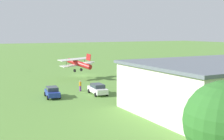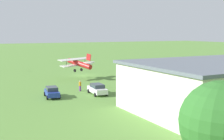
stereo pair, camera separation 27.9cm
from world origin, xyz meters
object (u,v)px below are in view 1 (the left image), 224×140
at_px(car_silver, 208,79).
at_px(person_walking_on_apron, 193,81).
at_px(person_by_parked_cars, 119,82).
at_px(person_watching_takeoff, 80,86).
at_px(biplane, 78,63).
at_px(truck_box_grey, 158,76).
at_px(car_white, 98,89).
at_px(car_blue, 52,92).
at_px(car_grey, 128,86).

xyz_separation_m(car_silver, person_walking_on_apron, (3.71, 0.09, 0.03)).
bearing_deg(car_silver, person_by_parked_cars, -20.63).
xyz_separation_m(person_watching_takeoff, person_walking_on_apron, (-19.79, 4.64, 0.02)).
bearing_deg(person_by_parked_cars, biplane, -71.57).
height_order(truck_box_grey, person_watching_takeoff, truck_box_grey).
relative_size(car_white, person_watching_takeoff, 2.70).
xyz_separation_m(car_blue, person_walking_on_apron, (-25.23, 1.97, 0.06)).
bearing_deg(biplane, person_watching_takeoff, 70.48).
relative_size(biplane, person_by_parked_cars, 5.34).
relative_size(car_silver, car_blue, 1.02).
distance_m(car_white, person_by_parked_cars, 8.15).
bearing_deg(truck_box_grey, person_by_parked_cars, -22.12).
bearing_deg(car_blue, biplane, -123.33).
bearing_deg(car_white, car_silver, 177.64).
bearing_deg(car_silver, car_grey, -2.57).
distance_m(biplane, car_blue, 17.89).
xyz_separation_m(biplane, car_grey, (-2.58, 15.95, -2.42)).
bearing_deg(truck_box_grey, person_watching_takeoff, -5.27).
bearing_deg(person_by_parked_cars, car_white, 37.49).
bearing_deg(person_watching_takeoff, person_by_parked_cars, -170.57).
relative_size(car_silver, truck_box_grey, 0.58).
relative_size(car_white, truck_box_grey, 0.64).
xyz_separation_m(truck_box_grey, person_walking_on_apron, (-5.38, 3.31, -0.80)).
bearing_deg(person_by_parked_cars, car_silver, 159.37).
xyz_separation_m(car_blue, person_by_parked_cars, (-13.35, -3.99, -0.05)).
bearing_deg(car_grey, person_walking_on_apron, 176.31).
xyz_separation_m(biplane, person_by_parked_cars, (-3.61, 10.83, -2.47)).
distance_m(biplane, person_by_parked_cars, 11.68).
relative_size(car_grey, person_walking_on_apron, 2.43).
relative_size(car_blue, person_watching_takeoff, 2.42).
bearing_deg(person_watching_takeoff, car_grey, 151.03).
distance_m(car_silver, truck_box_grey, 9.68).
bearing_deg(car_grey, person_by_parked_cars, -101.38).
xyz_separation_m(car_silver, car_blue, (28.94, -1.88, -0.03)).
relative_size(car_grey, car_blue, 1.03).
relative_size(biplane, person_watching_takeoff, 4.83).
height_order(car_grey, person_watching_takeoff, person_watching_takeoff).
bearing_deg(person_by_parked_cars, person_watching_takeoff, 9.43).
distance_m(car_silver, person_walking_on_apron, 3.71).
height_order(biplane, car_grey, biplane).
height_order(car_white, person_watching_takeoff, person_watching_takeoff).
distance_m(biplane, car_white, 16.22).
bearing_deg(truck_box_grey, person_walking_on_apron, 148.36).
relative_size(car_grey, car_white, 0.92).
height_order(car_blue, person_watching_takeoff, person_watching_takeoff).
relative_size(truck_box_grey, person_by_parked_cars, 4.67).
xyz_separation_m(car_white, person_watching_takeoff, (1.44, -3.65, 0.01)).
bearing_deg(person_watching_takeoff, car_blue, 26.17).
bearing_deg(truck_box_grey, car_silver, 160.46).
relative_size(car_silver, person_walking_on_apron, 2.40).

